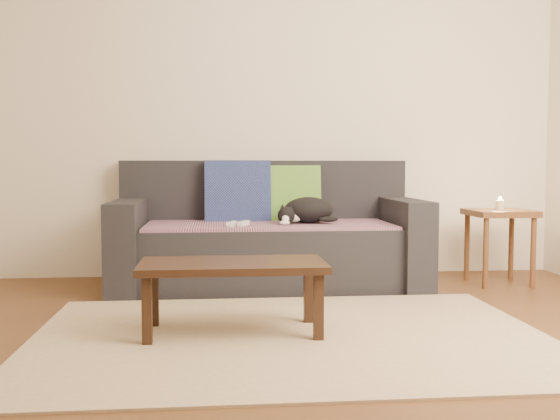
% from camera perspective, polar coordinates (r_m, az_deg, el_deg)
% --- Properties ---
extents(ground, '(4.50, 4.50, 0.00)m').
position_cam_1_polar(ground, '(3.10, 1.27, -11.77)').
color(ground, brown).
rests_on(ground, ground).
extents(back_wall, '(4.50, 0.04, 2.60)m').
position_cam_1_polar(back_wall, '(5.00, -1.48, 9.25)').
color(back_wall, beige).
rests_on(back_wall, ground).
extents(sofa, '(2.10, 0.94, 0.87)m').
position_cam_1_polar(sofa, '(4.58, -1.08, -2.69)').
color(sofa, '#232328').
rests_on(sofa, ground).
extents(throw_blanket, '(1.66, 0.74, 0.02)m').
position_cam_1_polar(throw_blanket, '(4.48, -0.99, -1.29)').
color(throw_blanket, '#3C2444').
rests_on(throw_blanket, sofa).
extents(cushion_navy, '(0.47, 0.18, 0.48)m').
position_cam_1_polar(cushion_navy, '(4.71, -3.70, 1.41)').
color(cushion_navy, '#151048').
rests_on(cushion_navy, throw_blanket).
extents(cushion_green, '(0.40, 0.16, 0.41)m').
position_cam_1_polar(cushion_green, '(4.74, 1.12, 1.43)').
color(cushion_green, '#0A4531').
rests_on(cushion_green, throw_blanket).
extents(cat, '(0.42, 0.30, 0.18)m').
position_cam_1_polar(cat, '(4.48, 2.33, -0.06)').
color(cat, black).
rests_on(cat, throw_blanket).
extents(wii_remote_a, '(0.07, 0.15, 0.03)m').
position_cam_1_polar(wii_remote_a, '(4.27, -4.24, -1.22)').
color(wii_remote_a, white).
rests_on(wii_remote_a, throw_blanket).
extents(wii_remote_b, '(0.09, 0.15, 0.03)m').
position_cam_1_polar(wii_remote_b, '(4.31, -3.21, -1.17)').
color(wii_remote_b, white).
rests_on(wii_remote_b, throw_blanket).
extents(side_table, '(0.42, 0.42, 0.52)m').
position_cam_1_polar(side_table, '(4.85, 18.58, -1.07)').
color(side_table, brown).
rests_on(side_table, ground).
extents(candle, '(0.06, 0.06, 0.09)m').
position_cam_1_polar(candle, '(4.84, 18.61, 0.45)').
color(candle, beige).
rests_on(candle, side_table).
extents(rug, '(2.50, 1.80, 0.01)m').
position_cam_1_polar(rug, '(3.24, 0.94, -10.95)').
color(rug, tan).
rests_on(rug, ground).
extents(coffee_table, '(0.91, 0.46, 0.36)m').
position_cam_1_polar(coffee_table, '(3.24, -4.14, -5.32)').
color(coffee_table, black).
rests_on(coffee_table, rug).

